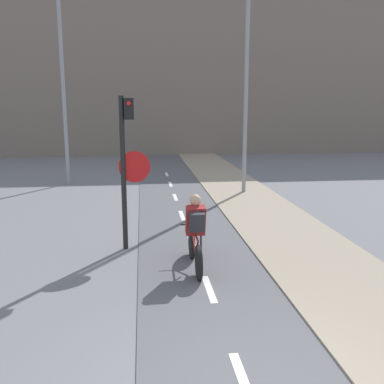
# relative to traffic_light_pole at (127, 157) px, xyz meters

# --- Properties ---
(building_row_background) EXTENTS (60.00, 5.20, 10.35)m
(building_row_background) POSITION_rel_traffic_light_pole_xyz_m (1.41, 20.62, 3.15)
(building_row_background) COLOR slate
(building_row_background) RESTS_ON ground_plane
(traffic_light_pole) EXTENTS (0.67, 0.25, 3.29)m
(traffic_light_pole) POSITION_rel_traffic_light_pole_xyz_m (0.00, 0.00, 0.00)
(traffic_light_pole) COLOR black
(traffic_light_pole) RESTS_ON ground_plane
(street_lamp_far) EXTENTS (0.36, 0.36, 7.58)m
(street_lamp_far) POSITION_rel_traffic_light_pole_xyz_m (-2.66, 8.34, 2.54)
(street_lamp_far) COLOR gray
(street_lamp_far) RESTS_ON ground_plane
(street_lamp_sidewalk) EXTENTS (0.36, 0.36, 7.59)m
(street_lamp_sidewalk) POSITION_rel_traffic_light_pole_xyz_m (3.93, 5.71, 2.54)
(street_lamp_sidewalk) COLOR gray
(street_lamp_sidewalk) RESTS_ON ground_plane
(cyclist_near) EXTENTS (0.46, 1.76, 1.47)m
(cyclist_near) POSITION_rel_traffic_light_pole_xyz_m (1.29, -1.38, -1.33)
(cyclist_near) COLOR black
(cyclist_near) RESTS_ON ground_plane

